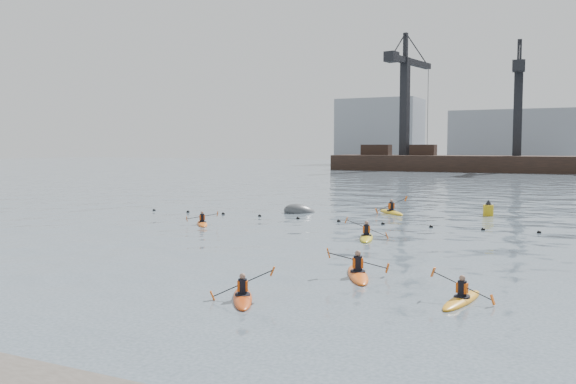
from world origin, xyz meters
name	(u,v)px	position (x,y,z in m)	size (l,w,h in m)	color
ground	(128,307)	(0.00, 0.00, 0.00)	(400.00, 400.00, 0.00)	#3B4C55
float_line	(361,222)	(-0.50, 22.53, 0.03)	(33.24, 0.73, 0.24)	black
barge_pier	(515,162)	(-0.22, 110.00, 1.89)	(72.00, 19.30, 29.50)	black
skyline	(544,129)	(2.23, 150.27, 9.25)	(141.00, 28.00, 22.00)	gray
kayaker_0	(243,297)	(2.65, 2.31, 0.09)	(2.05, 2.86, 1.15)	#C24212
kayaker_1	(462,299)	(8.94, 5.09, 0.09)	(2.04, 3.04, 1.09)	orange
kayaker_2	(202,223)	(-9.10, 17.31, 0.09)	(2.29, 2.71, 0.95)	orange
kayaker_3	(366,237)	(1.99, 16.26, 0.10)	(2.25, 3.39, 1.26)	gold
kayaker_4	(358,273)	(4.75, 7.20, 0.11)	(2.18, 3.41, 1.19)	orange
kayaker_5	(391,212)	(-0.42, 28.80, 0.11)	(2.94, 3.19, 1.37)	gold
mooring_buoy	(300,213)	(-6.58, 26.25, 0.00)	(2.49, 1.47, 1.24)	#414447
nav_buoy	(488,210)	(6.16, 30.23, 0.39)	(0.71, 0.71, 1.30)	gold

